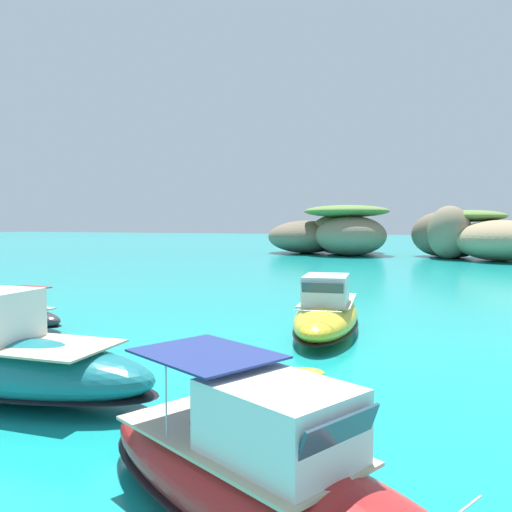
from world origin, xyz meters
TOP-DOWN VIEW (x-y plane):
  - islet_large at (-4.71, 69.67)m, footprint 22.93×21.25m
  - islet_small at (14.97, 65.28)m, footprint 20.45×19.26m
  - motorboat_red at (11.04, -3.85)m, footprint 8.62×5.92m
  - motorboat_yellow at (8.37, 11.25)m, footprint 3.87×9.29m
  - motorboat_charcoal at (-5.82, 7.03)m, footprint 6.35×2.29m
  - dinghy_tender at (8.97, 3.61)m, footprint 2.67×2.55m

SIDE VIEW (x-z plane):
  - dinghy_tender at x=8.97m, z-range -0.07..0.51m
  - motorboat_charcoal at x=-5.82m, z-range -0.35..1.61m
  - motorboat_red at x=11.04m, z-range -0.48..2.15m
  - motorboat_yellow at x=8.37m, z-range -0.44..2.22m
  - islet_large at x=-4.71m, z-range -0.86..6.68m
  - islet_small at x=14.97m, z-range -0.49..6.68m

